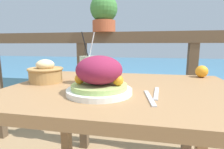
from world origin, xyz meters
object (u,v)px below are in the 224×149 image
(drink_glass, at_px, (89,70))
(bread_basket, at_px, (46,73))
(potted_plant, at_px, (104,13))
(salad_plate, at_px, (99,77))

(drink_glass, distance_m, bread_basket, 0.23)
(drink_glass, height_order, potted_plant, potted_plant)
(bread_basket, bearing_deg, drink_glass, 1.81)
(salad_plate, distance_m, bread_basket, 0.36)
(drink_glass, xyz_separation_m, potted_plant, (-0.08, 0.66, 0.38))
(salad_plate, height_order, potted_plant, potted_plant)
(drink_glass, xyz_separation_m, bread_basket, (-0.23, -0.01, -0.02))
(salad_plate, relative_size, bread_basket, 1.47)
(salad_plate, relative_size, drink_glass, 1.03)
(potted_plant, bearing_deg, salad_plate, -77.61)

